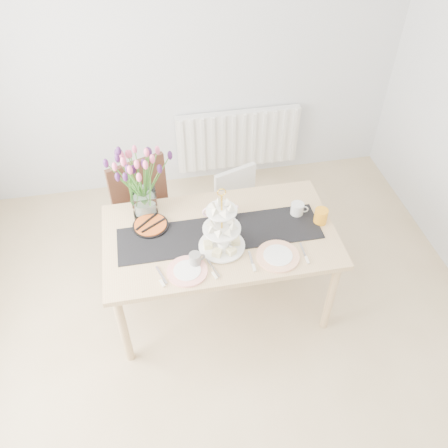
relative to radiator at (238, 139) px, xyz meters
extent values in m
plane|color=tan|center=(-0.50, -2.19, -0.45)|extent=(4.50, 4.50, 0.00)
plane|color=silver|center=(-0.50, 0.06, 0.85)|extent=(4.00, 0.00, 4.00)
cube|color=white|center=(0.00, 0.00, 0.00)|extent=(1.20, 0.08, 0.60)
cube|color=tan|center=(-0.46, -1.55, 0.28)|extent=(1.60, 0.90, 0.04)
cylinder|color=tan|center=(-1.19, -1.93, -0.09)|extent=(0.06, 0.06, 0.71)
cylinder|color=tan|center=(0.27, -1.93, -0.09)|extent=(0.06, 0.06, 0.71)
cylinder|color=tan|center=(-1.19, -1.17, -0.09)|extent=(0.06, 0.06, 0.71)
cylinder|color=tan|center=(0.27, -1.17, -0.09)|extent=(0.06, 0.06, 0.71)
cube|color=#3A1F15|center=(-0.91, -1.06, 0.03)|extent=(0.60, 0.60, 0.04)
cube|color=#3A1F15|center=(-0.99, -0.87, 0.27)|extent=(0.45, 0.20, 0.44)
cylinder|color=#3A1F15|center=(-1.02, -1.30, -0.22)|extent=(0.04, 0.04, 0.46)
cylinder|color=#3A1F15|center=(-0.68, -1.17, -0.22)|extent=(0.04, 0.04, 0.46)
cylinder|color=#3A1F15|center=(-1.15, -0.96, -0.22)|extent=(0.04, 0.04, 0.46)
cylinder|color=#3A1F15|center=(-0.81, -0.83, -0.22)|extent=(0.04, 0.04, 0.46)
cube|color=silver|center=(-0.16, -1.01, -0.07)|extent=(0.47, 0.47, 0.04)
cube|color=silver|center=(-0.21, -0.86, 0.12)|extent=(0.36, 0.16, 0.35)
cylinder|color=silver|center=(-0.27, -1.24, -0.27)|extent=(0.04, 0.04, 0.36)
cylinder|color=silver|center=(0.07, -1.13, -0.27)|extent=(0.04, 0.04, 0.36)
cylinder|color=silver|center=(-0.38, -0.90, -0.27)|extent=(0.04, 0.04, 0.36)
cylinder|color=silver|center=(-0.04, -0.79, -0.27)|extent=(0.04, 0.04, 0.36)
cube|color=black|center=(-0.46, -1.55, 0.30)|extent=(1.40, 0.35, 0.01)
cube|color=silver|center=(-0.95, -1.21, 0.39)|extent=(0.17, 0.17, 0.17)
cylinder|color=gold|center=(-0.47, -1.67, 0.53)|extent=(0.01, 0.01, 0.46)
cylinder|color=white|center=(-0.47, -1.67, 0.32)|extent=(0.31, 0.31, 0.01)
cylinder|color=white|center=(-0.47, -1.67, 0.48)|extent=(0.25, 0.25, 0.01)
cylinder|color=white|center=(-0.47, -1.67, 0.63)|extent=(0.20, 0.20, 0.01)
cylinder|color=silver|center=(0.12, -1.45, 0.35)|extent=(0.12, 0.12, 0.09)
cylinder|color=black|center=(-0.93, -1.39, 0.31)|extent=(0.25, 0.25, 0.02)
cylinder|color=#C9541C|center=(-0.93, -1.39, 0.33)|extent=(0.22, 0.22, 0.01)
cylinder|color=slate|center=(-0.67, -1.79, 0.35)|extent=(0.10, 0.10, 0.09)
cylinder|color=silver|center=(-0.47, -1.71, 0.35)|extent=(0.10, 0.10, 0.09)
cylinder|color=orange|center=(0.25, -1.56, 0.36)|extent=(0.13, 0.13, 0.11)
cylinder|color=white|center=(-0.73, -1.84, 0.31)|extent=(0.33, 0.33, 0.01)
cylinder|color=silver|center=(-0.13, -1.83, 0.31)|extent=(0.29, 0.29, 0.01)
camera|label=1|loc=(-0.87, -3.81, 2.62)|focal=38.00mm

